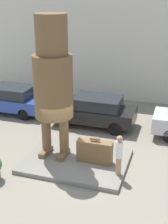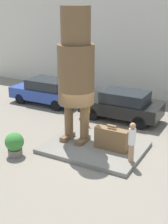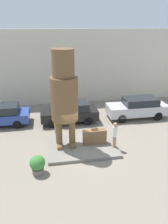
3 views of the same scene
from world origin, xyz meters
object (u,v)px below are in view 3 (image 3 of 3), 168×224
object	(u,v)px
statue_figure	(64,93)
parked_car_silver	(138,107)
parked_car_blue	(0,115)
planter_pot	(38,164)
tourist	(115,134)
parked_car_black	(70,112)
giant_suitcase	(95,137)
worker_hivis	(56,122)

from	to	relation	value
statue_figure	parked_car_silver	distance (m)	7.65
parked_car_blue	planter_pot	bearing A→B (deg)	114.29
statue_figure	parked_car_silver	world-z (taller)	statue_figure
parked_car_blue	parked_car_silver	world-z (taller)	parked_car_silver
tourist	parked_car_black	distance (m)	4.98
parked_car_black	statue_figure	bearing A→B (deg)	79.75
statue_figure	giant_suitcase	bearing A→B (deg)	-4.73
parked_car_black	parked_car_silver	xyz separation A→B (m)	(5.47, -0.05, 0.03)
giant_suitcase	parked_car_blue	distance (m)	7.60
parked_car_silver	planter_pot	size ratio (longest dim) A/B	4.65
giant_suitcase	worker_hivis	bearing A→B (deg)	137.22
statue_figure	parked_car_black	world-z (taller)	statue_figure
giant_suitcase	parked_car_blue	bearing A→B (deg)	146.04
tourist	parked_car_blue	size ratio (longest dim) A/B	0.37
parked_car_blue	planter_pot	xyz separation A→B (m)	(2.88, -6.38, -0.28)
planter_pot	worker_hivis	distance (m)	4.41
parked_car_black	worker_hivis	size ratio (longest dim) A/B	2.57
worker_hivis	parked_car_black	bearing A→B (deg)	56.75
statue_figure	parked_car_blue	xyz separation A→B (m)	(-4.53, 4.10, -2.72)
worker_hivis	tourist	bearing A→B (deg)	-38.55
parked_car_blue	parked_car_black	xyz separation A→B (m)	(5.20, -0.36, 0.03)
statue_figure	planter_pot	xyz separation A→B (m)	(-1.65, -2.28, -3.00)
parked_car_black	worker_hivis	distance (m)	2.13
tourist	worker_hivis	xyz separation A→B (m)	(-3.37, 2.68, -0.15)
parked_car_blue	planter_pot	world-z (taller)	parked_car_blue
statue_figure	parked_car_silver	xyz separation A→B (m)	(6.15, 3.69, -2.67)
parked_car_blue	parked_car_silver	xyz separation A→B (m)	(10.68, -0.41, 0.06)
parked_car_silver	worker_hivis	xyz separation A→B (m)	(-6.64, -1.74, 0.03)
tourist	parked_car_silver	size ratio (longest dim) A/B	0.34
tourist	parked_car_blue	world-z (taller)	tourist
worker_hivis	planter_pot	bearing A→B (deg)	-105.21
parked_car_silver	statue_figure	bearing A→B (deg)	30.95
parked_car_blue	parked_car_silver	size ratio (longest dim) A/B	0.90
statue_figure	tourist	size ratio (longest dim) A/B	3.57
giant_suitcase	parked_car_black	world-z (taller)	parked_car_black
tourist	worker_hivis	size ratio (longest dim) A/B	0.96
parked_car_black	worker_hivis	world-z (taller)	worker_hivis
parked_car_blue	parked_car_black	world-z (taller)	parked_car_black
parked_car_silver	giant_suitcase	bearing A→B (deg)	41.22
parked_car_blue	statue_figure	bearing A→B (deg)	137.85
parked_car_blue	worker_hivis	world-z (taller)	worker_hivis
giant_suitcase	planter_pot	size ratio (longest dim) A/B	1.40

